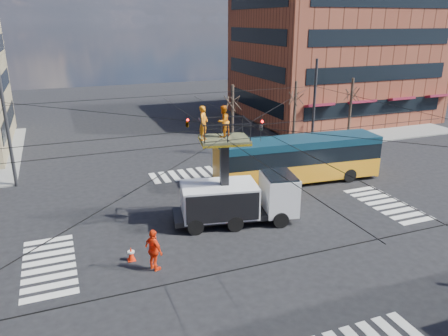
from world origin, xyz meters
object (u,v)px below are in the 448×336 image
utility_truck (238,187)px  city_bus (298,159)px  traffic_cone (131,254)px  flagger (287,203)px  worker_ground (154,250)px

utility_truck → city_bus: bearing=45.7°
traffic_cone → flagger: bearing=9.8°
worker_ground → traffic_cone: bearing=10.5°
utility_truck → worker_ground: bearing=-138.4°
city_bus → traffic_cone: 14.68m
utility_truck → flagger: utility_truck is taller
utility_truck → city_bus: size_ratio=0.61×
worker_ground → flagger: 9.04m
utility_truck → flagger: bearing=2.3°
utility_truck → traffic_cone: size_ratio=10.50×
utility_truck → city_bus: 7.96m
city_bus → flagger: city_bus is taller
traffic_cone → flagger: (9.44, 1.63, 0.49)m
utility_truck → city_bus: (6.54, 4.52, -0.43)m
worker_ground → city_bus: bearing=-81.5°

